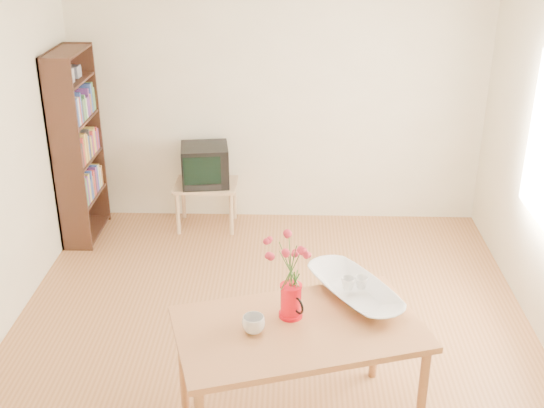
{
  "coord_description": "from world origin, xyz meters",
  "views": [
    {
      "loc": [
        0.14,
        -4.16,
        3.01
      ],
      "look_at": [
        0.0,
        0.3,
        1.0
      ],
      "focal_mm": 45.0,
      "sensor_mm": 36.0,
      "label": 1
    }
  ],
  "objects_px": {
    "television": "(205,164)",
    "table": "(299,338)",
    "pitcher": "(291,302)",
    "mug": "(254,324)",
    "bowl": "(356,261)"
  },
  "relations": [
    {
      "from": "television",
      "to": "table",
      "type": "bearing_deg",
      "value": -80.71
    },
    {
      "from": "pitcher",
      "to": "television",
      "type": "xyz_separation_m",
      "value": [
        -0.84,
        2.74,
        -0.19
      ]
    },
    {
      "from": "mug",
      "to": "bowl",
      "type": "bearing_deg",
      "value": 160.86
    },
    {
      "from": "table",
      "to": "bowl",
      "type": "relative_size",
      "value": 3.11
    },
    {
      "from": "mug",
      "to": "television",
      "type": "bearing_deg",
      "value": -131.26
    },
    {
      "from": "table",
      "to": "television",
      "type": "xyz_separation_m",
      "value": [
        -0.89,
        2.84,
        -0.01
      ]
    },
    {
      "from": "table",
      "to": "pitcher",
      "type": "xyz_separation_m",
      "value": [
        -0.05,
        0.1,
        0.18
      ]
    },
    {
      "from": "pitcher",
      "to": "mug",
      "type": "bearing_deg",
      "value": -175.1
    },
    {
      "from": "pitcher",
      "to": "bowl",
      "type": "distance_m",
      "value": 0.48
    },
    {
      "from": "table",
      "to": "mug",
      "type": "relative_size",
      "value": 12.0
    },
    {
      "from": "mug",
      "to": "bowl",
      "type": "xyz_separation_m",
      "value": [
        0.6,
        0.41,
        0.19
      ]
    },
    {
      "from": "pitcher",
      "to": "mug",
      "type": "height_order",
      "value": "pitcher"
    },
    {
      "from": "bowl",
      "to": "television",
      "type": "relative_size",
      "value": 1.02
    },
    {
      "from": "mug",
      "to": "television",
      "type": "height_order",
      "value": "mug"
    },
    {
      "from": "table",
      "to": "mug",
      "type": "height_order",
      "value": "mug"
    }
  ]
}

